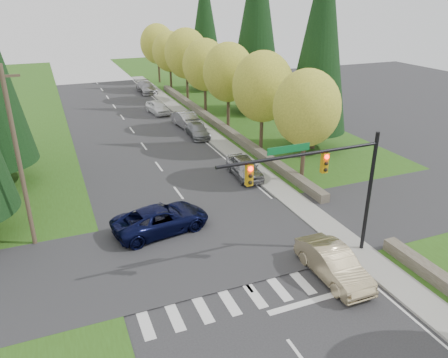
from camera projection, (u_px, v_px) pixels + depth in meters
ground at (289, 341)px, 17.83m from camera, size 120.00×120.00×0.00m
grass_east at (302, 150)px, 39.35m from camera, size 14.00×110.00×0.06m
cross_street at (217, 245)px, 24.63m from camera, size 120.00×8.00×0.10m
sidewalk_east at (232, 151)px, 38.91m from camera, size 1.80×80.00×0.13m
curb_east at (223, 152)px, 38.61m from camera, size 0.20×80.00×0.13m
stone_wall_north at (216, 123)px, 46.19m from camera, size 0.70×40.00×0.70m
traffic_signal at (326, 174)px, 21.21m from camera, size 8.70×0.37×6.80m
utility_pole at (19, 159)px, 22.68m from camera, size 1.60×0.24×10.00m
decid_tree_0 at (307, 108)px, 30.73m from camera, size 4.80×4.80×8.37m
decid_tree_1 at (263, 87)px, 36.63m from camera, size 5.20×5.20×8.80m
decid_tree_2 at (228, 72)px, 42.46m from camera, size 5.00×5.00×8.82m
decid_tree_3 at (205, 65)px, 48.55m from camera, size 5.00×5.00×8.55m
decid_tree_4 at (186, 54)px, 54.38m from camera, size 5.40×5.40×9.18m
decid_tree_5 at (170, 51)px, 60.46m from camera, size 4.80×4.80×8.30m
decid_tree_6 at (157, 44)px, 66.32m from camera, size 5.20×5.20×8.86m
conifer_e_a at (321, 36)px, 35.85m from camera, size 5.44×5.44×17.80m
conifer_e_b at (257, 15)px, 47.70m from camera, size 6.12×6.12×19.80m
conifer_e_c at (205, 22)px, 59.84m from camera, size 5.10×5.10×16.80m
sedan_champagne at (333, 264)px, 21.54m from camera, size 1.70×4.83×1.59m
suv_navy at (161, 219)px, 25.74m from camera, size 6.10×3.55×1.60m
parked_car_a at (244, 167)px, 33.48m from camera, size 2.12×4.63×1.54m
parked_car_b at (198, 130)px, 42.85m from camera, size 2.12×4.48×1.26m
parked_car_c at (187, 120)px, 45.64m from camera, size 2.28×5.09×1.62m
parked_car_d at (158, 107)px, 51.01m from camera, size 2.29×4.52×1.47m
parked_car_e at (146, 87)px, 61.46m from camera, size 2.18×5.22×1.50m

